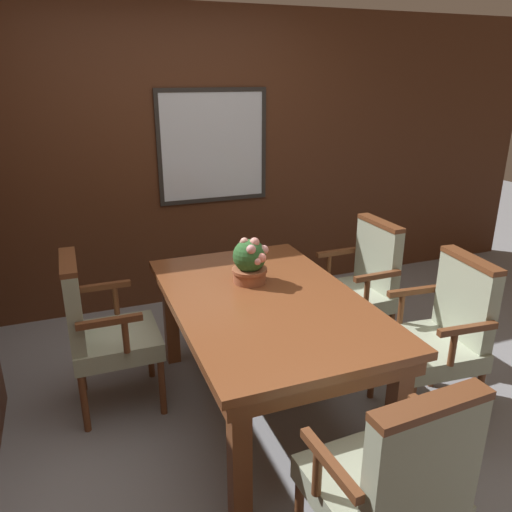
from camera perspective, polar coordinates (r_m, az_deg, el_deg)
name	(u,v)px	position (r m, az deg, el deg)	size (l,w,h in m)	color
ground_plane	(260,421)	(3.10, 0.48, -18.32)	(14.00, 14.00, 0.00)	gray
wall_back	(179,163)	(4.28, -8.79, 10.46)	(7.20, 0.08, 2.45)	#4C2816
dining_table	(265,313)	(2.88, 1.08, -6.51)	(1.04, 1.65, 0.73)	brown
chair_left_far	(101,327)	(3.08, -17.29, -7.79)	(0.50, 0.53, 0.97)	brown
chair_right_far	(360,283)	(3.62, 11.79, -2.99)	(0.51, 0.54, 0.97)	brown
chair_head_near	(392,483)	(2.04, 15.32, -23.75)	(0.55, 0.53, 0.97)	brown
chair_right_near	(441,332)	(3.09, 20.41, -8.09)	(0.54, 0.56, 0.97)	brown
potted_plant	(250,261)	(2.99, -0.71, -0.58)	(0.21, 0.24, 0.29)	#9E5638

